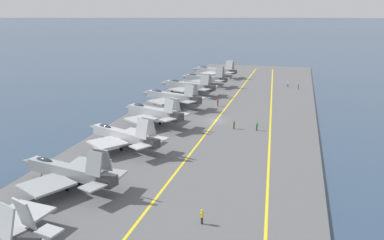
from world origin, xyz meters
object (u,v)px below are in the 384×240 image
parked_jet_eighth (215,70)px  crew_white_vest (288,84)px  parked_jet_second (67,171)px  crew_green_vest (257,126)px  crew_brown_vest (234,124)px  parked_jet_third (122,135)px  parked_jet_fifth (171,97)px  crew_yellow_vest (202,216)px  parked_jet_fourth (152,113)px  crew_red_vest (218,102)px  parked_jet_seventh (205,78)px  crew_blue_vest (298,86)px  parked_jet_sixth (187,86)px

parked_jet_eighth → crew_white_vest: bearing=-114.9°
parked_jet_second → crew_green_vest: parked_jet_second is taller
parked_jet_second → crew_white_vest: bearing=-17.8°
parked_jet_eighth → crew_brown_vest: parked_jet_eighth is taller
parked_jet_third → parked_jet_fifth: (31.07, 1.16, 0.20)m
parked_jet_eighth → crew_yellow_vest: (-98.48, -18.95, -1.39)m
parked_jet_fourth → crew_red_vest: 22.44m
crew_white_vest → crew_brown_vest: size_ratio=0.97×
parked_jet_fifth → crew_yellow_vest: 56.15m
parked_jet_eighth → crew_red_vest: parked_jet_eighth is taller
parked_jet_fourth → crew_yellow_vest: size_ratio=8.69×
parked_jet_fourth → parked_jet_fifth: 16.55m
parked_jet_fifth → crew_yellow_vest: (-52.33, -20.27, -1.60)m
parked_jet_fifth → parked_jet_seventh: 29.18m
parked_jet_fifth → crew_blue_vest: (30.47, -29.80, -1.63)m
crew_blue_vest → crew_white_vest: (3.87, 3.10, 0.00)m
crew_yellow_vest → parked_jet_fourth: bearing=28.0°
parked_jet_second → parked_jet_fourth: parked_jet_fourth is taller
crew_green_vest → crew_red_vest: 21.64m
parked_jet_seventh → crew_yellow_vest: parked_jet_seventh is taller
crew_white_vest → parked_jet_third: bearing=158.7°
parked_jet_fifth → crew_green_vest: 26.77m
crew_red_vest → parked_jet_fifth: bearing=108.9°
parked_jet_sixth → crew_red_vest: size_ratio=9.76×
crew_blue_vest → crew_yellow_vest: bearing=173.4°
crew_blue_vest → parked_jet_fourth: bearing=148.7°
crew_yellow_vest → parked_jet_fifth: bearing=21.2°
parked_jet_third → crew_green_vest: bearing=-52.2°
parked_jet_eighth → parked_jet_seventh: bearing=-179.0°
parked_jet_eighth → crew_red_vest: (-42.43, -9.52, -1.38)m
parked_jet_eighth → crew_blue_vest: bearing=-118.8°
crew_yellow_vest → parked_jet_eighth: bearing=10.9°
parked_jet_seventh → crew_red_vest: (-25.42, -9.23, -1.43)m
parked_jet_second → crew_brown_vest: bearing=-27.8°
parked_jet_fourth → crew_white_vest: size_ratio=8.94×
crew_green_vest → crew_blue_vest: size_ratio=1.00×
parked_jet_second → crew_white_vest: 85.85m
parked_jet_third → crew_yellow_vest: 28.62m
parked_jet_fourth → parked_jet_fifth: size_ratio=0.88×
crew_red_vest → crew_brown_vest: crew_red_vest is taller
parked_jet_sixth → crew_white_vest: parked_jet_sixth is taller
parked_jet_fourth → parked_jet_sixth: (32.38, 1.49, -0.37)m
parked_jet_sixth → parked_jet_eighth: bearing=-2.9°
parked_jet_third → crew_red_vest: (34.78, -9.69, -1.39)m
parked_jet_second → parked_jet_third: bearing=-2.3°
crew_green_vest → crew_brown_vest: size_ratio=0.97×
parked_jet_fifth → parked_jet_eighth: 46.16m
parked_jet_fifth → crew_brown_vest: 23.08m
crew_red_vest → crew_yellow_vest: size_ratio=1.01×
parked_jet_fifth → crew_brown_vest: parked_jet_fifth is taller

